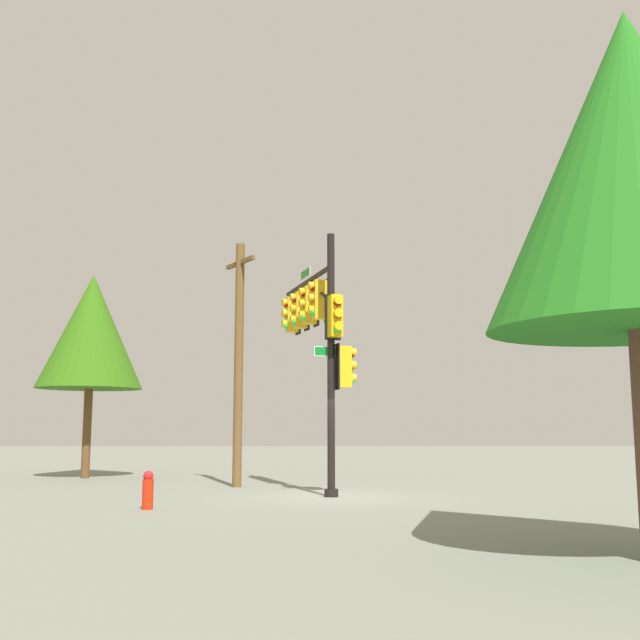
# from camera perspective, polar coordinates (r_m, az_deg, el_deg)

# --- Properties ---
(ground_plane) EXTENTS (120.00, 120.00, 0.00)m
(ground_plane) POSITION_cam_1_polar(r_m,az_deg,el_deg) (19.86, 0.87, -13.28)
(ground_plane) COLOR gray
(signal_pole_assembly) EXTENTS (4.94, 2.14, 6.96)m
(signal_pole_assembly) POSITION_cam_1_polar(r_m,az_deg,el_deg) (21.23, -0.19, -0.40)
(signal_pole_assembly) COLOR black
(signal_pole_assembly) RESTS_ON ground_plane
(utility_pole) EXTENTS (1.60, 1.04, 7.52)m
(utility_pole) POSITION_cam_1_polar(r_m,az_deg,el_deg) (23.35, -6.19, -2.91)
(utility_pole) COLOR brown
(utility_pole) RESTS_ON ground_plane
(fire_hydrant) EXTENTS (0.33, 0.24, 0.83)m
(fire_hydrant) POSITION_cam_1_polar(r_m,az_deg,el_deg) (17.14, -12.94, -12.48)
(fire_hydrant) COLOR red
(fire_hydrant) RESTS_ON ground_plane
(tree_near) EXTENTS (3.79, 3.79, 7.39)m
(tree_near) POSITION_cam_1_polar(r_m,az_deg,el_deg) (28.77, -16.97, -0.86)
(tree_near) COLOR brown
(tree_near) RESTS_ON ground_plane
(tree_mid) EXTENTS (4.24, 4.24, 7.78)m
(tree_mid) POSITION_cam_1_polar(r_m,az_deg,el_deg) (11.71, 22.67, 10.68)
(tree_mid) COLOR brown
(tree_mid) RESTS_ON ground_plane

